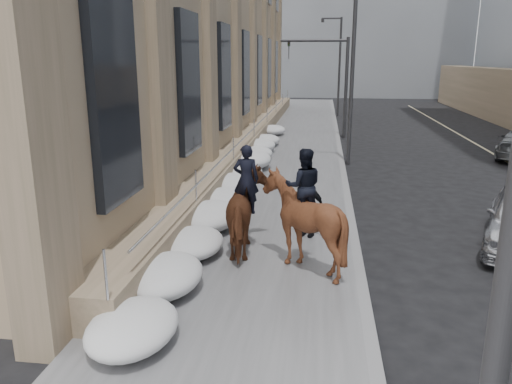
{
  "coord_description": "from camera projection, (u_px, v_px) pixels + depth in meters",
  "views": [
    {
      "loc": [
        1.66,
        -9.18,
        4.81
      ],
      "look_at": [
        0.14,
        2.26,
        1.7
      ],
      "focal_mm": 35.0,
      "sensor_mm": 36.0,
      "label": 1
    }
  ],
  "objects": [
    {
      "name": "streetlight_near",
      "position": [
        506.0,
        98.0,
        2.97
      ],
      "size": [
        1.71,
        0.24,
        8.0
      ],
      "color": "#2D2D30",
      "rests_on": "ground"
    },
    {
      "name": "bg_building_far",
      "position": [
        276.0,
        23.0,
        77.32
      ],
      "size": [
        24.0,
        12.0,
        20.0
      ],
      "primitive_type": "cube",
      "color": "gray",
      "rests_on": "ground"
    },
    {
      "name": "ground",
      "position": [
        235.0,
        300.0,
        10.25
      ],
      "size": [
        140.0,
        140.0,
        0.0
      ],
      "primitive_type": "plane",
      "color": "black",
      "rests_on": "ground"
    },
    {
      "name": "mounted_horse_right",
      "position": [
        303.0,
        218.0,
        11.27
      ],
      "size": [
        2.04,
        2.23,
        2.76
      ],
      "rotation": [
        0.0,
        0.0,
        3.27
      ],
      "color": "#462414",
      "rests_on": "sidewalk"
    },
    {
      "name": "mounted_horse_left",
      "position": [
        249.0,
        210.0,
        12.27
      ],
      "size": [
        1.39,
        2.5,
        2.67
      ],
      "rotation": [
        0.0,
        0.0,
        3.27
      ],
      "color": "#472615",
      "rests_on": "sidewalk"
    },
    {
      "name": "sidewalk",
      "position": [
        278.0,
        181.0,
        19.81
      ],
      "size": [
        5.0,
        80.0,
        0.12
      ],
      "primitive_type": "cube",
      "color": "#525255",
      "rests_on": "ground"
    },
    {
      "name": "curb",
      "position": [
        345.0,
        184.0,
        19.47
      ],
      "size": [
        0.24,
        80.0,
        0.12
      ],
      "primitive_type": "cube",
      "color": "slate",
      "rests_on": "ground"
    },
    {
      "name": "pedestrian",
      "position": [
        308.0,
        207.0,
        13.42
      ],
      "size": [
        1.04,
        0.77,
        1.64
      ],
      "primitive_type": "imported",
      "rotation": [
        0.0,
        0.0,
        -0.43
      ],
      "color": "black",
      "rests_on": "sidewalk"
    },
    {
      "name": "traffic_signal",
      "position": [
        331.0,
        72.0,
        30.0
      ],
      "size": [
        4.1,
        0.22,
        6.0
      ],
      "color": "#2D2D30",
      "rests_on": "ground"
    },
    {
      "name": "streetlight_far",
      "position": [
        338.0,
        61.0,
        41.25
      ],
      "size": [
        1.71,
        0.24,
        8.0
      ],
      "color": "#2D2D30",
      "rests_on": "ground"
    },
    {
      "name": "streetlight_mid",
      "position": [
        349.0,
        63.0,
        22.11
      ],
      "size": [
        1.71,
        0.24,
        8.0
      ],
      "color": "#2D2D30",
      "rests_on": "ground"
    },
    {
      "name": "snow_bank",
      "position": [
        235.0,
        182.0,
        18.07
      ],
      "size": [
        1.7,
        18.1,
        0.76
      ],
      "color": "silver",
      "rests_on": "sidewalk"
    }
  ]
}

